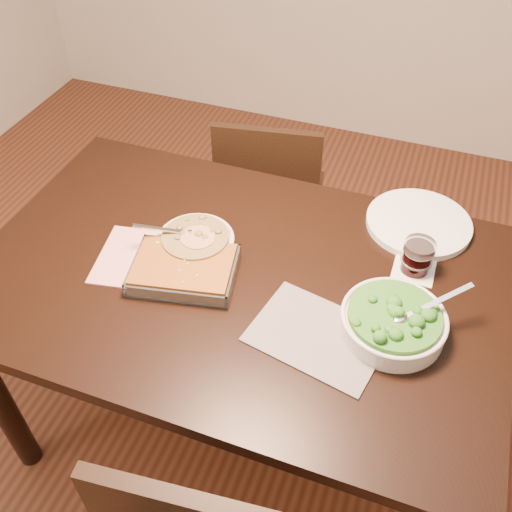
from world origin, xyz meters
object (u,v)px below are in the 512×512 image
table (237,298)px  wine_tumbler (417,256)px  broccoli_bowl (393,321)px  dinner_plate (419,223)px  chair_far (270,196)px  stew_bowl (196,243)px  baking_dish (184,270)px

table → wine_tumbler: bearing=22.0°
broccoli_bowl → dinner_plate: (0.00, 0.41, -0.02)m
dinner_plate → chair_far: (-0.56, 0.34, -0.31)m
wine_tumbler → chair_far: (-0.58, 0.52, -0.35)m
stew_bowl → chair_far: stew_bowl is taller
stew_bowl → baking_dish: 0.10m
stew_bowl → table: bearing=-18.8°
stew_bowl → baking_dish: bearing=-83.7°
wine_tumbler → chair_far: size_ratio=0.11×
broccoli_bowl → chair_far: 0.99m
table → chair_far: bearing=101.5°
broccoli_bowl → wine_tumbler: size_ratio=2.76×
table → broccoli_bowl: size_ratio=5.52×
stew_bowl → baking_dish: size_ratio=0.74×
dinner_plate → chair_far: size_ratio=0.37×
dinner_plate → table: bearing=-139.5°
broccoli_bowl → baking_dish: broccoli_bowl is taller
stew_bowl → broccoli_bowl: bearing=-9.7°
stew_bowl → chair_far: (-0.01, 0.65, -0.32)m
stew_bowl → wine_tumbler: wine_tumbler is taller
stew_bowl → dinner_plate: size_ratio=0.75×
dinner_plate → wine_tumbler: bearing=-84.8°
table → broccoli_bowl: bearing=-6.5°
wine_tumbler → chair_far: wine_tumbler is taller
baking_dish → chair_far: 0.82m
table → chair_far: (-0.14, 0.70, -0.20)m
stew_bowl → baking_dish: stew_bowl is taller
baking_dish → dinner_plate: (0.55, 0.41, -0.01)m
baking_dish → wine_tumbler: size_ratio=3.27×
stew_bowl → dinner_plate: (0.56, 0.31, -0.02)m
table → broccoli_bowl: broccoli_bowl is taller
stew_bowl → chair_far: 0.73m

